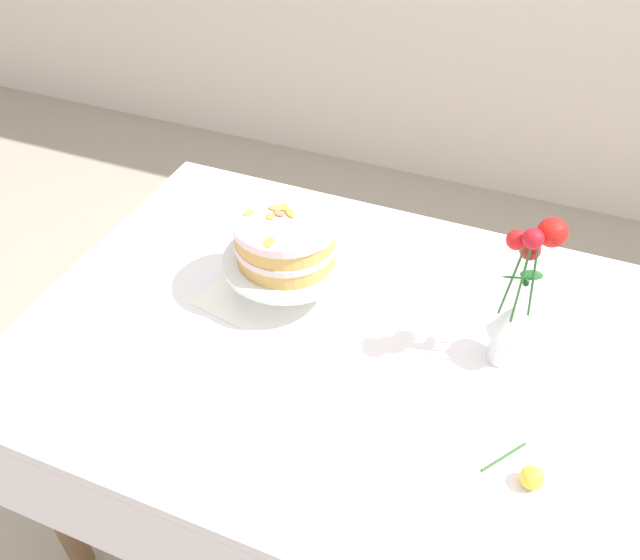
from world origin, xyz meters
TOP-DOWN VIEW (x-y plane):
  - ground_plane at (0.00, 0.00)m, footprint 12.00×12.00m
  - dining_table at (0.00, -0.03)m, footprint 1.40×1.00m
  - linen_napkin at (-0.18, 0.09)m, footprint 0.37×0.37m
  - cake_stand at (-0.18, 0.09)m, footprint 0.29×0.29m
  - layer_cake at (-0.18, 0.09)m, footprint 0.23×0.23m
  - flower_vase at (0.33, 0.07)m, footprint 0.10×0.10m
  - fallen_rose at (0.42, -0.21)m, footprint 0.11×0.10m

SIDE VIEW (x-z plane):
  - ground_plane at x=0.00m, z-range 0.00..0.00m
  - dining_table at x=0.00m, z-range 0.28..1.02m
  - linen_napkin at x=-0.18m, z-range 0.74..0.74m
  - fallen_rose at x=0.42m, z-range 0.74..0.78m
  - cake_stand at x=-0.18m, z-range 0.77..0.87m
  - layer_cake at x=-0.18m, z-range 0.84..0.95m
  - flower_vase at x=0.33m, z-range 0.72..1.08m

